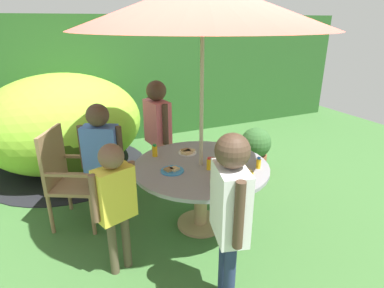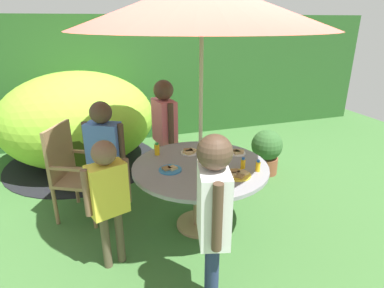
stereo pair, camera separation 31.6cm
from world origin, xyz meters
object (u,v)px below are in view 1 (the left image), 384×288
object	(u,v)px
patio_umbrella	(203,5)
juice_bottle_far_right	(155,151)
dome_tent	(63,123)
cup_near	(211,161)
child_in_white_shirt	(230,203)
wooden_chair	(66,174)
plate_mid_right	(188,152)
plate_near_left	(234,151)
juice_bottle_center_back	(259,163)
juice_bottle_far_left	(243,161)
child_in_blue_shirt	(101,150)
child_in_yellow_shirt	(115,194)
potted_plant	(256,148)
plate_back_edge	(240,172)
plate_near_right	(172,170)
child_in_pink_shirt	(157,123)
snack_bowl	(218,182)
garden_table	(201,176)

from	to	relation	value
patio_umbrella	juice_bottle_far_right	world-z (taller)	patio_umbrella
dome_tent	cup_near	bearing A→B (deg)	-64.49
child_in_white_shirt	juice_bottle_far_right	xyz separation A→B (m)	(-0.08, 1.38, -0.12)
wooden_chair	plate_mid_right	xyz separation A→B (m)	(1.22, -0.31, 0.15)
patio_umbrella	plate_near_left	bearing A→B (deg)	18.25
juice_bottle_far_right	juice_bottle_center_back	xyz separation A→B (m)	(0.81, -0.70, -0.01)
wooden_chair	juice_bottle_far_left	size ratio (longest dim) A/B	9.34
child_in_blue_shirt	juice_bottle_far_left	size ratio (longest dim) A/B	11.80
dome_tent	child_in_yellow_shirt	bearing A→B (deg)	-89.54
potted_plant	plate_back_edge	bearing A→B (deg)	-131.11
cup_near	juice_bottle_far_right	bearing A→B (deg)	137.21
child_in_blue_shirt	cup_near	distance (m)	1.10
juice_bottle_far_left	juice_bottle_center_back	world-z (taller)	juice_bottle_center_back
potted_plant	plate_near_left	distance (m)	1.17
child_in_yellow_shirt	plate_mid_right	size ratio (longest dim) A/B	6.02
juice_bottle_far_left	cup_near	world-z (taller)	juice_bottle_far_left
juice_bottle_far_left	wooden_chair	bearing A→B (deg)	152.22
child_in_blue_shirt	plate_mid_right	bearing A→B (deg)	19.15
wooden_chair	juice_bottle_far_left	bearing A→B (deg)	-89.98
child_in_yellow_shirt	plate_near_right	xyz separation A→B (m)	(0.60, 0.28, -0.04)
child_in_pink_shirt	plate_mid_right	bearing A→B (deg)	4.24
plate_near_left	plate_near_right	world-z (taller)	same
patio_umbrella	child_in_pink_shirt	bearing A→B (deg)	97.79
plate_near_left	plate_mid_right	bearing A→B (deg)	160.10
dome_tent	child_in_blue_shirt	world-z (taller)	dome_tent
plate_near_left	juice_bottle_far_right	xyz separation A→B (m)	(-0.82, 0.24, 0.05)
child_in_pink_shirt	plate_back_edge	distance (m)	1.32
wooden_chair	plate_back_edge	xyz separation A→B (m)	(1.47, -0.97, 0.15)
potted_plant	juice_bottle_far_right	distance (m)	1.78
child_in_blue_shirt	child_in_yellow_shirt	size ratio (longest dim) A/B	1.11
potted_plant	plate_near_right	size ratio (longest dim) A/B	2.86
child_in_yellow_shirt	snack_bowl	bearing A→B (deg)	-27.31
plate_near_left	juice_bottle_far_left	bearing A→B (deg)	-107.42
child_in_white_shirt	cup_near	distance (m)	1.04
dome_tent	plate_near_left	world-z (taller)	dome_tent
plate_near_left	juice_bottle_center_back	distance (m)	0.46
patio_umbrella	potted_plant	size ratio (longest dim) A/B	3.74
child_in_pink_shirt	child_in_yellow_shirt	xyz separation A→B (m)	(-0.78, -1.23, -0.14)
patio_umbrella	plate_back_edge	distance (m)	1.50
juice_bottle_far_right	child_in_white_shirt	bearing A→B (deg)	-86.64
child_in_pink_shirt	plate_back_edge	xyz separation A→B (m)	(0.38, -1.25, -0.18)
dome_tent	patio_umbrella	bearing A→B (deg)	-66.46
child_in_yellow_shirt	juice_bottle_center_back	distance (m)	1.38
child_in_yellow_shirt	cup_near	size ratio (longest dim) A/B	16.85
plate_near_left	juice_bottle_center_back	size ratio (longest dim) A/B	1.65
child_in_pink_shirt	snack_bowl	size ratio (longest dim) A/B	9.41
juice_bottle_far_left	garden_table	bearing A→B (deg)	152.29
juice_bottle_far_left	juice_bottle_center_back	distance (m)	0.15
potted_plant	juice_bottle_center_back	world-z (taller)	juice_bottle_center_back
child_in_yellow_shirt	juice_bottle_far_right	xyz separation A→B (m)	(0.57, 0.70, 0.01)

